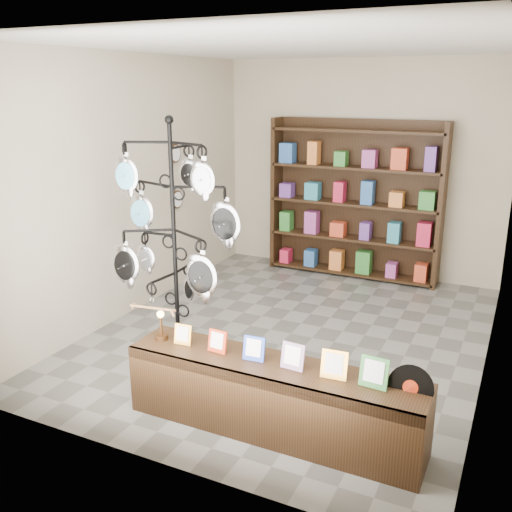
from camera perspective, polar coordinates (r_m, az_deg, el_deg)
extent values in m
plane|color=slate|center=(6.39, 3.49, -7.75)|extent=(5.00, 5.00, 0.00)
plane|color=#BFB19A|center=(8.26, 10.36, 8.53)|extent=(4.00, 0.00, 4.00)
plane|color=#BFB19A|center=(3.79, -10.62, -1.16)|extent=(4.00, 0.00, 4.00)
plane|color=#BFB19A|center=(6.91, -11.91, 6.86)|extent=(0.00, 5.00, 5.00)
plane|color=#BFB19A|center=(5.52, 23.41, 3.37)|extent=(0.00, 5.00, 5.00)
plane|color=white|center=(5.82, 4.05, 20.21)|extent=(5.00, 5.00, 0.00)
cylinder|color=black|center=(5.70, -7.64, -10.90)|extent=(0.52, 0.52, 0.03)
cylinder|color=black|center=(5.26, -8.12, 0.28)|extent=(0.04, 0.04, 2.34)
sphere|color=black|center=(5.06, -8.69, 13.33)|extent=(0.08, 0.08, 0.08)
ellipsoid|color=silver|center=(5.60, -6.70, -3.31)|extent=(0.12, 0.05, 0.24)
cube|color=#B7794C|center=(5.17, -10.30, -5.12)|extent=(0.44, 0.08, 0.04)
cube|color=black|center=(4.60, 1.68, -14.01)|extent=(2.39, 0.49, 0.59)
cube|color=gold|center=(4.78, -7.30, -7.79)|extent=(0.15, 0.05, 0.17)
cube|color=#B52A0E|center=(4.62, -3.87, -8.51)|extent=(0.16, 0.06, 0.18)
cube|color=#263FA5|center=(4.48, -0.20, -9.25)|extent=(0.17, 0.06, 0.19)
cube|color=#E54C33|center=(4.36, 3.71, -9.98)|extent=(0.18, 0.06, 0.21)
cube|color=gold|center=(4.26, 7.84, -10.71)|extent=(0.20, 0.06, 0.22)
cube|color=#337233|center=(4.19, 11.73, -11.33)|extent=(0.21, 0.07, 0.23)
cylinder|color=black|center=(4.23, 15.19, -12.56)|extent=(0.33, 0.07, 0.32)
cylinder|color=#B52A0E|center=(4.23, 15.19, -12.58)|extent=(0.11, 0.03, 0.11)
cylinder|color=#4A2C15|center=(4.92, -9.42, -7.98)|extent=(0.11, 0.11, 0.04)
cylinder|color=#4A2C15|center=(4.88, -9.47, -6.94)|extent=(0.02, 0.02, 0.15)
sphere|color=#FFBF59|center=(4.84, -9.53, -5.76)|extent=(0.06, 0.06, 0.06)
cube|color=black|center=(8.27, 10.11, 5.74)|extent=(2.40, 0.04, 2.20)
cube|color=black|center=(8.51, 2.11, 6.30)|extent=(0.06, 0.36, 2.20)
cube|color=black|center=(7.89, 18.06, 4.64)|extent=(0.06, 0.36, 2.20)
cube|color=black|center=(8.39, 9.44, -1.50)|extent=(2.36, 0.36, 0.04)
cube|color=black|center=(8.24, 9.60, 1.80)|extent=(2.36, 0.36, 0.03)
cube|color=black|center=(8.13, 9.78, 5.21)|extent=(2.36, 0.36, 0.04)
cube|color=black|center=(8.05, 9.95, 8.70)|extent=(2.36, 0.36, 0.04)
cube|color=black|center=(7.99, 10.14, 12.24)|extent=(2.36, 0.36, 0.04)
cylinder|color=black|center=(7.50, -8.12, 10.13)|extent=(0.03, 0.24, 0.24)
cylinder|color=black|center=(7.59, -7.93, 5.62)|extent=(0.03, 0.24, 0.24)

